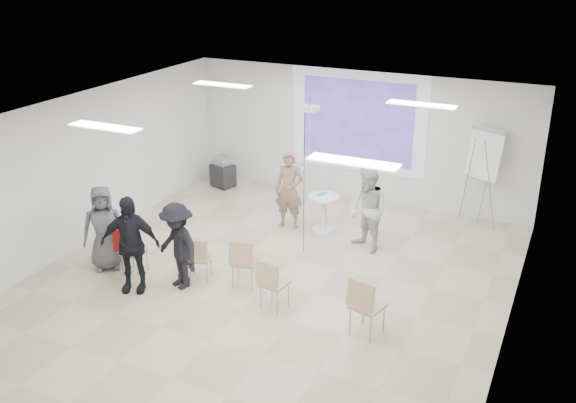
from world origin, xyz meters
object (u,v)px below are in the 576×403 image
at_px(audience_mid, 177,240).
at_px(audience_left, 129,237).
at_px(chair_left_mid, 132,250).
at_px(laptop, 200,256).
at_px(chair_far_left, 120,240).
at_px(av_cart, 223,172).
at_px(player_left, 289,185).
at_px(chair_right_inner, 272,281).
at_px(player_right, 368,206).
at_px(chair_right_far, 365,303).
at_px(pedestal_table, 324,211).
at_px(chair_left_inner, 199,256).
at_px(flipchart_easel, 485,155).
at_px(chair_center, 243,260).
at_px(audience_outer, 103,223).

bearing_deg(audience_mid, audience_left, -123.76).
height_order(chair_left_mid, laptop, chair_left_mid).
height_order(chair_far_left, chair_left_mid, chair_far_left).
height_order(chair_left_mid, av_cart, chair_left_mid).
bearing_deg(player_left, chair_right_inner, -76.45).
relative_size(player_right, audience_mid, 1.06).
bearing_deg(audience_left, av_cart, 82.11).
bearing_deg(audience_left, chair_right_far, -16.79).
height_order(player_right, chair_right_far, player_right).
height_order(pedestal_table, audience_left, audience_left).
bearing_deg(chair_left_inner, pedestal_table, 50.29).
bearing_deg(flipchart_easel, laptop, -106.78).
height_order(player_right, chair_center, player_right).
relative_size(chair_right_far, audience_mid, 0.56).
bearing_deg(laptop, player_right, -151.98).
bearing_deg(player_right, chair_left_mid, -109.73).
height_order(pedestal_table, chair_left_inner, chair_left_inner).
xyz_separation_m(chair_far_left, chair_left_inner, (1.64, 0.10, -0.02)).
relative_size(pedestal_table, audience_left, 0.41).
bearing_deg(chair_far_left, player_right, 54.80).
bearing_deg(chair_center, player_left, 85.54).
height_order(audience_mid, audience_outer, audience_outer).
relative_size(chair_center, chair_right_inner, 1.03).
bearing_deg(player_left, av_cart, 142.17).
distance_m(player_left, audience_outer, 3.82).
bearing_deg(audience_left, chair_left_mid, 107.57).
bearing_deg(audience_outer, audience_left, -64.16).
relative_size(audience_left, audience_outer, 1.11).
height_order(chair_far_left, audience_mid, audience_mid).
distance_m(chair_left_mid, chair_center, 2.08).
distance_m(chair_center, flipchart_easel, 5.66).
xyz_separation_m(player_left, chair_left_mid, (-1.66, -3.11, -0.45)).
bearing_deg(audience_mid, laptop, 89.31).
distance_m(chair_right_inner, audience_outer, 3.42).
xyz_separation_m(chair_right_inner, laptop, (-1.60, 0.39, -0.08)).
relative_size(player_left, av_cart, 2.38).
relative_size(pedestal_table, flipchart_easel, 0.39).
relative_size(chair_far_left, chair_center, 0.95).
bearing_deg(player_right, pedestal_table, -171.03).
bearing_deg(pedestal_table, player_right, -23.07).
bearing_deg(chair_far_left, pedestal_table, 68.72).
bearing_deg(laptop, chair_far_left, -11.36).
height_order(chair_far_left, av_cart, chair_far_left).
xyz_separation_m(chair_right_far, audience_outer, (-5.01, 0.14, 0.31)).
xyz_separation_m(pedestal_table, flipchart_easel, (2.83, 1.79, 1.08)).
bearing_deg(chair_left_inner, av_cart, 97.70).
xyz_separation_m(player_right, chair_right_inner, (-0.69, -2.75, -0.42)).
bearing_deg(audience_mid, chair_center, 47.68).
bearing_deg(audience_mid, av_cart, 135.66).
xyz_separation_m(pedestal_table, chair_right_far, (2.02, -3.34, 0.13)).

